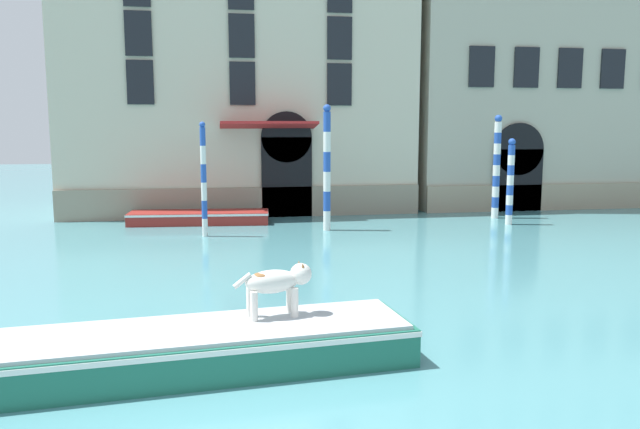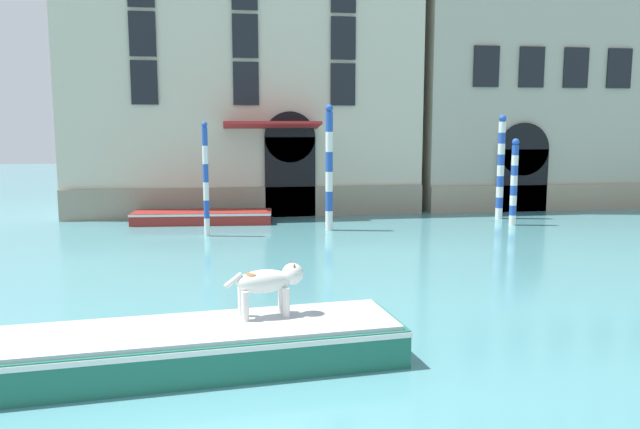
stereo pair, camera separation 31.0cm
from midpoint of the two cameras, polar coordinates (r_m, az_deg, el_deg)
palazzo_left at (r=28.57m, az=-6.72°, el=14.02°), size 14.72×7.40×13.40m
palazzo_right at (r=32.68m, az=20.08°, el=17.56°), size 12.69×6.13×18.73m
boat_foreground at (r=9.96m, az=-10.57°, el=-11.74°), size 6.64×2.35×0.66m
dog_on_deck at (r=10.09m, az=-3.78°, el=-6.15°), size 1.29×0.54×0.87m
boat_moored_near_palazzo at (r=24.33m, az=-10.34°, el=-0.21°), size 5.37×1.91×0.47m
mooring_pole_0 at (r=22.10m, az=1.24°, el=4.31°), size 0.27×0.27×4.45m
mooring_pole_1 at (r=21.26m, az=-9.99°, el=3.21°), size 0.20×0.20×3.85m
mooring_pole_3 at (r=24.46m, az=17.66°, el=2.88°), size 0.26×0.26×3.25m
mooring_pole_4 at (r=26.03m, az=16.52°, el=4.22°), size 0.29×0.29×4.15m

